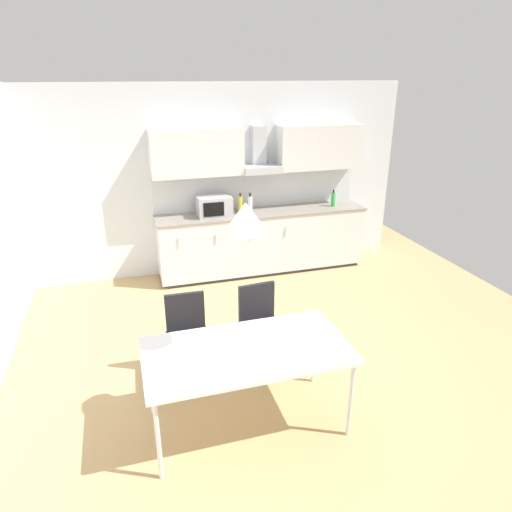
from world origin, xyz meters
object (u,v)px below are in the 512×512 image
chair_far_left (187,329)px  chair_far_right (260,318)px  bottle_white (250,204)px  dining_table (247,353)px  bottle_green (333,199)px  pendant_lamp (245,217)px  microwave (214,206)px  bottle_yellow (240,205)px

chair_far_left → chair_far_right: bearing=-0.0°
chair_far_left → bottle_white: bearing=60.6°
dining_table → chair_far_right: bearing=65.7°
bottle_green → pendant_lamp: 3.90m
dining_table → chair_far_left: chair_far_left is taller
bottle_white → chair_far_right: 2.43m
microwave → bottle_yellow: 0.39m
chair_far_right → chair_far_left: bearing=180.0°
microwave → dining_table: microwave is taller
bottle_green → pendant_lamp: bearing=-125.8°
chair_far_right → pendant_lamp: size_ratio=2.72×
bottle_yellow → bottle_green: (1.45, -0.04, -0.02)m
dining_table → chair_far_right: chair_far_right is taller
bottle_yellow → bottle_green: bottle_yellow is taller
bottle_green → dining_table: 3.83m
bottle_white → bottle_green: size_ratio=1.16×
bottle_green → chair_far_right: (-1.86, -2.28, -0.51)m
bottle_green → pendant_lamp: size_ratio=0.79×
chair_far_left → chair_far_right: (0.74, -0.00, 0.00)m
chair_far_right → bottle_green: bearing=50.7°
bottle_white → pendant_lamp: 3.35m
bottle_yellow → dining_table: (-0.78, -3.13, -0.35)m
dining_table → chair_far_right: 0.91m
microwave → bottle_green: size_ratio=1.90×
bottle_white → bottle_green: bearing=-1.2°
bottle_yellow → pendant_lamp: size_ratio=0.93×
microwave → chair_far_right: bearing=-90.7°
dining_table → pendant_lamp: pendant_lamp is taller
pendant_lamp → bottle_yellow: bearing=75.9°
chair_far_left → pendant_lamp: (0.37, -0.81, 1.34)m
pendant_lamp → bottle_white: bearing=73.5°
bottle_yellow → pendant_lamp: (-0.78, -3.13, 0.81)m
chair_far_left → pendant_lamp: pendant_lamp is taller
bottle_white → chair_far_left: (-1.30, -2.30, -0.53)m
microwave → bottle_yellow: (0.39, 0.00, -0.01)m
bottle_green → chair_far_left: size_ratio=0.29×
chair_far_right → dining_table: bearing=-114.3°
bottle_yellow → bottle_white: bottle_yellow is taller
bottle_yellow → chair_far_left: 2.64m
dining_table → chair_far_left: bearing=114.5°
dining_table → pendant_lamp: bearing=-90.0°
bottle_white → chair_far_left: size_ratio=0.34×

